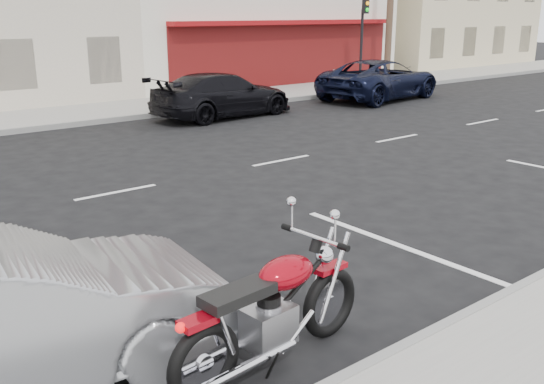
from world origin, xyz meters
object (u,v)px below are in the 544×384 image
(motorcycle, at_px, (332,287))
(car_far, at_px, (223,95))
(traffic_light, at_px, (363,28))
(suv_far, at_px, (380,80))
(fire_hydrant, at_px, (334,78))

(motorcycle, bearing_deg, car_far, 55.41)
(traffic_light, bearing_deg, suv_far, -125.95)
(suv_far, relative_size, car_far, 1.12)
(fire_hydrant, height_order, car_far, car_far)
(car_far, bearing_deg, suv_far, -97.51)
(fire_hydrant, distance_m, motorcycle, 20.67)
(traffic_light, xyz_separation_m, motorcycle, (-16.01, -14.56, -2.02))
(traffic_light, distance_m, car_far, 9.69)
(car_far, bearing_deg, fire_hydrant, -74.20)
(traffic_light, xyz_separation_m, car_far, (-9.15, -2.60, -1.86))
(traffic_light, relative_size, suv_far, 0.70)
(fire_hydrant, xyz_separation_m, car_far, (-7.65, -2.77, 0.17))
(motorcycle, height_order, suv_far, suv_far)
(motorcycle, distance_m, suv_far, 18.01)
(traffic_light, relative_size, fire_hydrant, 5.28)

